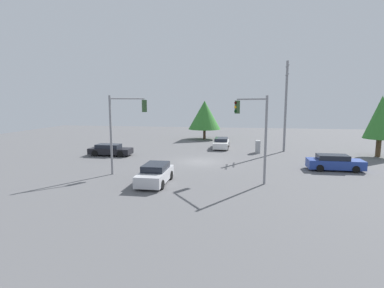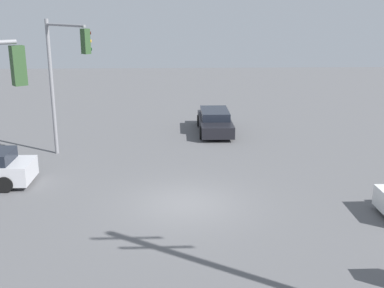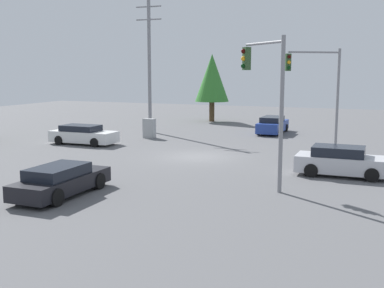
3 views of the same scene
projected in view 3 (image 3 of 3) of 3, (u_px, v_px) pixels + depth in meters
name	position (u px, v px, depth m)	size (l,w,h in m)	color
ground_plane	(198.00, 157.00, 28.59)	(80.00, 80.00, 0.00)	#5B5B5E
sedan_dark	(61.00, 181.00, 19.66)	(1.90, 4.71, 1.27)	black
sedan_blue	(273.00, 125.00, 38.97)	(1.85, 4.66, 1.38)	#233D93
sedan_white	(83.00, 135.00, 33.28)	(4.65, 1.95, 1.32)	silver
sedan_silver	(342.00, 162.00, 23.32)	(4.41, 1.96, 1.44)	silver
traffic_signal_main	(318.00, 81.00, 30.07)	(3.14, 2.43, 6.43)	gray
traffic_signal_cross	(266.00, 86.00, 20.71)	(2.46, 2.51, 6.49)	gray
utility_pole_tall	(149.00, 63.00, 39.04)	(2.20, 0.28, 10.69)	gray
electrical_cabinet	(149.00, 128.00, 36.29)	(0.88, 0.54, 1.46)	#9EA0A3
tree_right	(212.00, 78.00, 47.39)	(3.33, 3.33, 6.65)	#4C3823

